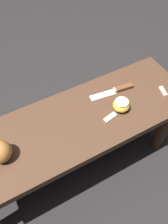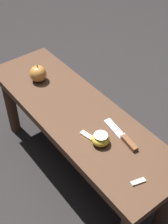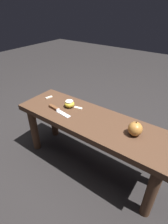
{
  "view_description": "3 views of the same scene",
  "coord_description": "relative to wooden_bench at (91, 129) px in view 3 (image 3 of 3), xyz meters",
  "views": [
    {
      "loc": [
        0.2,
        0.47,
        1.24
      ],
      "look_at": [
        -0.06,
        -0.0,
        0.49
      ],
      "focal_mm": 35.0,
      "sensor_mm": 36.0,
      "label": 1
    },
    {
      "loc": [
        -0.86,
        0.61,
        1.44
      ],
      "look_at": [
        -0.06,
        -0.0,
        0.49
      ],
      "focal_mm": 50.0,
      "sensor_mm": 36.0,
      "label": 2
    },
    {
      "loc": [
        0.54,
        -0.82,
        1.14
      ],
      "look_at": [
        -0.06,
        -0.0,
        0.49
      ],
      "focal_mm": 28.0,
      "sensor_mm": 36.0,
      "label": 3
    }
  ],
  "objects": [
    {
      "name": "apple_whole",
      "position": [
        0.31,
        0.01,
        0.13
      ],
      "size": [
        0.09,
        0.09,
        0.1
      ],
      "color": "#B27233",
      "rests_on": "wooden_bench"
    },
    {
      "name": "apple_slice_near_knife",
      "position": [
        -0.45,
        0.05,
        0.09
      ],
      "size": [
        0.03,
        0.06,
        0.01
      ],
      "color": "silver",
      "rests_on": "wooden_bench"
    },
    {
      "name": "ground_plane",
      "position": [
        0.0,
        0.0,
        -0.37
      ],
      "size": [
        8.0,
        8.0,
        0.0
      ],
      "primitive_type": "plane",
      "color": "black"
    },
    {
      "name": "knife",
      "position": [
        -0.27,
        -0.06,
        0.09
      ],
      "size": [
        0.22,
        0.06,
        0.02
      ],
      "rotation": [
        0.0,
        0.0,
        -0.13
      ],
      "color": "silver",
      "rests_on": "wooden_bench"
    },
    {
      "name": "wooden_bench",
      "position": [
        0.0,
        0.0,
        0.0
      ],
      "size": [
        1.13,
        0.36,
        0.46
      ],
      "color": "#472D1E",
      "rests_on": "ground_plane"
    },
    {
      "name": "apple_slice_center",
      "position": [
        -0.15,
        0.06,
        0.09
      ],
      "size": [
        0.07,
        0.03,
        0.01
      ],
      "color": "silver",
      "rests_on": "wooden_bench"
    },
    {
      "name": "apple_cut",
      "position": [
        -0.22,
        0.04,
        0.11
      ],
      "size": [
        0.08,
        0.08,
        0.05
      ],
      "color": "gold",
      "rests_on": "wooden_bench"
    }
  ]
}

